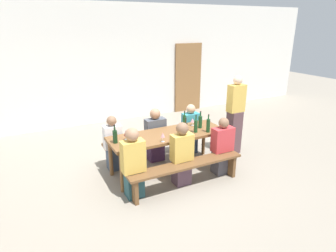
% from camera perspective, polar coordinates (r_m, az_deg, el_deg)
% --- Properties ---
extents(ground_plane, '(24.00, 24.00, 0.00)m').
position_cam_1_polar(ground_plane, '(5.60, 0.00, -8.71)').
color(ground_plane, gray).
extents(back_wall, '(14.00, 0.20, 3.20)m').
position_cam_1_polar(back_wall, '(8.28, -11.40, 11.85)').
color(back_wall, silver).
rests_on(back_wall, ground).
extents(wooden_door, '(0.90, 0.06, 2.10)m').
position_cam_1_polar(wooden_door, '(9.21, 3.98, 9.45)').
color(wooden_door, olive).
rests_on(wooden_door, ground).
extents(tasting_table, '(2.18, 0.75, 0.75)m').
position_cam_1_polar(tasting_table, '(5.32, 0.00, -2.32)').
color(tasting_table, brown).
rests_on(tasting_table, ground).
extents(bench_near, '(2.08, 0.30, 0.45)m').
position_cam_1_polar(bench_near, '(4.91, 3.65, -8.34)').
color(bench_near, brown).
rests_on(bench_near, ground).
extents(bench_far, '(2.08, 0.30, 0.45)m').
position_cam_1_polar(bench_far, '(6.00, -2.96, -2.97)').
color(bench_far, brown).
rests_on(bench_far, ground).
extents(wine_bottle_0, '(0.06, 0.06, 0.30)m').
position_cam_1_polar(wine_bottle_0, '(5.68, 3.26, 1.15)').
color(wine_bottle_0, '#194723').
rests_on(wine_bottle_0, tasting_table).
extents(wine_bottle_1, '(0.07, 0.07, 0.33)m').
position_cam_1_polar(wine_bottle_1, '(5.58, 6.38, 0.86)').
color(wine_bottle_1, '#194723').
rests_on(wine_bottle_1, tasting_table).
extents(wine_bottle_2, '(0.07, 0.07, 0.33)m').
position_cam_1_polar(wine_bottle_2, '(5.34, 5.49, 0.02)').
color(wine_bottle_2, '#194723').
rests_on(wine_bottle_2, tasting_table).
extents(wine_bottle_3, '(0.08, 0.08, 0.32)m').
position_cam_1_polar(wine_bottle_3, '(4.92, -10.40, -2.02)').
color(wine_bottle_3, '#143319').
rests_on(wine_bottle_3, tasting_table).
extents(wine_bottle_4, '(0.07, 0.07, 0.31)m').
position_cam_1_polar(wine_bottle_4, '(5.26, 3.50, -0.41)').
color(wine_bottle_4, '#332814').
rests_on(wine_bottle_4, tasting_table).
extents(wine_bottle_5, '(0.07, 0.07, 0.34)m').
position_cam_1_polar(wine_bottle_5, '(5.38, 7.92, 0.14)').
color(wine_bottle_5, '#194723').
rests_on(wine_bottle_5, tasting_table).
extents(wine_glass_0, '(0.07, 0.07, 0.17)m').
position_cam_1_polar(wine_glass_0, '(4.89, -1.03, -1.83)').
color(wine_glass_0, silver).
rests_on(wine_glass_0, tasting_table).
extents(wine_glass_1, '(0.08, 0.08, 0.15)m').
position_cam_1_polar(wine_glass_1, '(5.70, 4.86, 1.08)').
color(wine_glass_1, silver).
rests_on(wine_glass_1, tasting_table).
extents(wine_glass_2, '(0.07, 0.07, 0.17)m').
position_cam_1_polar(wine_glass_2, '(5.03, -8.30, -1.45)').
color(wine_glass_2, silver).
rests_on(wine_glass_2, tasting_table).
extents(seated_guest_near_0, '(0.36, 0.24, 1.18)m').
position_cam_1_polar(seated_guest_near_0, '(4.60, -6.84, -7.55)').
color(seated_guest_near_0, '#264F57').
rests_on(seated_guest_near_0, ground).
extents(seated_guest_near_1, '(0.37, 0.24, 1.13)m').
position_cam_1_polar(seated_guest_near_1, '(4.94, 2.73, -5.78)').
color(seated_guest_near_1, '#573C4C').
rests_on(seated_guest_near_1, ground).
extents(seated_guest_near_2, '(0.40, 0.24, 1.08)m').
position_cam_1_polar(seated_guest_near_2, '(5.40, 10.62, -4.24)').
color(seated_guest_near_2, '#4A4851').
rests_on(seated_guest_near_2, ground).
extents(seated_guest_far_0, '(0.33, 0.24, 1.07)m').
position_cam_1_polar(seated_guest_far_0, '(5.53, -10.77, -3.63)').
color(seated_guest_far_0, '#364459').
rests_on(seated_guest_far_0, ground).
extents(seated_guest_far_1, '(0.41, 0.24, 1.09)m').
position_cam_1_polar(seated_guest_far_1, '(5.81, -2.49, -2.04)').
color(seated_guest_far_1, '#492B54').
rests_on(seated_guest_far_1, ground).
extents(seated_guest_far_2, '(0.34, 0.24, 1.08)m').
position_cam_1_polar(seated_guest_far_2, '(6.17, 4.41, -0.80)').
color(seated_guest_far_2, '#3C4F6D').
rests_on(seated_guest_far_2, ground).
extents(standing_host, '(0.35, 0.24, 1.67)m').
position_cam_1_polar(standing_host, '(6.23, 13.05, 1.85)').
color(standing_host, brown).
rests_on(standing_host, ground).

